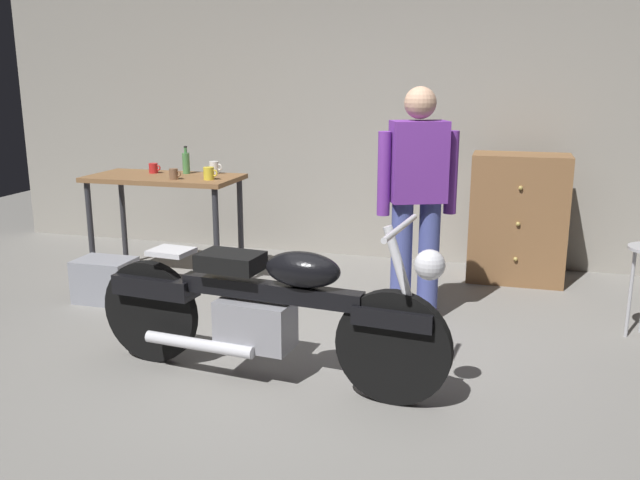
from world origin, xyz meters
name	(u,v)px	position (x,y,z in m)	size (l,w,h in m)	color
ground_plane	(296,371)	(0.00, 0.00, 0.00)	(12.00, 12.00, 0.00)	gray
back_wall	(385,96)	(0.00, 2.80, 1.55)	(8.00, 0.12, 3.10)	gray
workbench	(165,189)	(-1.69, 1.60, 0.79)	(1.30, 0.64, 0.90)	brown
motorcycle	(265,307)	(-0.13, -0.16, 0.45)	(2.19, 0.60, 1.00)	black
person_standing	(417,195)	(0.56, 1.07, 0.93)	(0.53, 0.35, 1.67)	#49539B
wooden_dresser	(518,218)	(1.27, 2.30, 0.55)	(0.80, 0.47, 1.10)	brown
storage_bin	(106,280)	(-1.84, 0.85, 0.17)	(0.44, 0.32, 0.34)	gray
mug_red_diner	(154,168)	(-1.86, 1.72, 0.94)	(0.11, 0.08, 0.09)	red
mug_yellow_tall	(209,173)	(-1.22, 1.49, 0.95)	(0.12, 0.09, 0.10)	yellow
mug_white_ceramic	(214,168)	(-1.32, 1.83, 0.95)	(0.12, 0.08, 0.11)	white
mug_brown_stoneware	(174,174)	(-1.51, 1.43, 0.95)	(0.10, 0.07, 0.09)	brown
bottle	(186,163)	(-1.57, 1.77, 1.00)	(0.06, 0.06, 0.24)	#4C8C4C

